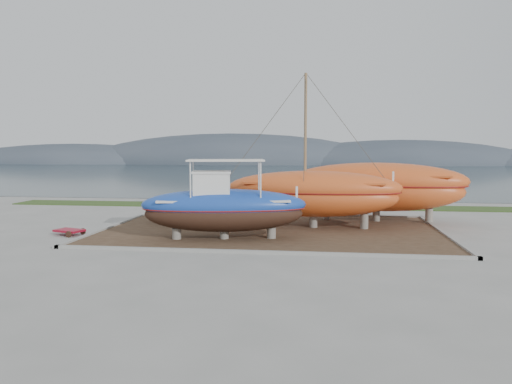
% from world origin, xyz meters
% --- Properties ---
extents(ground, '(140.00, 140.00, 0.00)m').
position_xyz_m(ground, '(0.00, 0.00, 0.00)').
color(ground, gray).
rests_on(ground, ground).
extents(dirt_patch, '(18.00, 12.00, 0.06)m').
position_xyz_m(dirt_patch, '(0.00, 4.00, 0.03)').
color(dirt_patch, '#422D1E').
rests_on(dirt_patch, ground).
extents(curb_frame, '(18.60, 12.60, 0.15)m').
position_xyz_m(curb_frame, '(0.00, 4.00, 0.07)').
color(curb_frame, gray).
rests_on(curb_frame, ground).
extents(grass_strip, '(44.00, 3.00, 0.08)m').
position_xyz_m(grass_strip, '(0.00, 15.50, 0.04)').
color(grass_strip, '#284219').
rests_on(grass_strip, ground).
extents(sea, '(260.00, 100.00, 0.04)m').
position_xyz_m(sea, '(0.00, 70.00, 0.00)').
color(sea, '#16272D').
rests_on(sea, ground).
extents(mountain_ridge, '(200.00, 36.00, 20.00)m').
position_xyz_m(mountain_ridge, '(0.00, 125.00, 0.00)').
color(mountain_ridge, '#333D49').
rests_on(mountain_ridge, ground).
extents(blue_caique, '(8.43, 3.92, 3.91)m').
position_xyz_m(blue_caique, '(-2.03, 0.99, 2.01)').
color(blue_caique, '#1B44A9').
rests_on(blue_caique, dirt_patch).
extents(white_dinghy, '(4.92, 3.33, 1.39)m').
position_xyz_m(white_dinghy, '(-5.67, 5.60, 0.75)').
color(white_dinghy, silver).
rests_on(white_dinghy, dirt_patch).
extents(orange_sailboat, '(9.81, 3.07, 8.60)m').
position_xyz_m(orange_sailboat, '(2.28, 5.11, 4.36)').
color(orange_sailboat, '#CA501F').
rests_on(orange_sailboat, dirt_patch).
extents(orange_bare_hull, '(10.97, 4.62, 3.49)m').
position_xyz_m(orange_bare_hull, '(6.06, 8.10, 1.80)').
color(orange_bare_hull, '#CA501F').
rests_on(orange_bare_hull, dirt_patch).
extents(red_trailer, '(2.39, 1.69, 0.31)m').
position_xyz_m(red_trailer, '(-10.27, 1.19, 0.15)').
color(red_trailer, '#A31227').
rests_on(red_trailer, ground).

